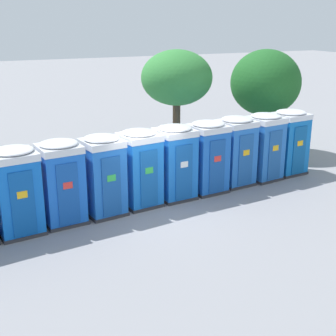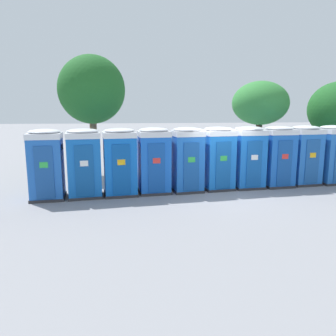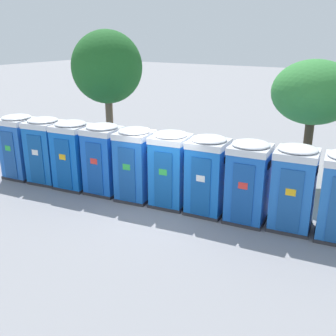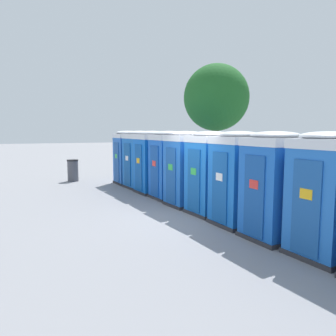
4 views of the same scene
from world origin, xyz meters
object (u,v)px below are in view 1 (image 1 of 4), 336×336
portapotty_2 (17,191)px  portapotty_8 (236,151)px  portapotty_5 (140,168)px  portapotty_4 (103,175)px  street_tree_0 (177,78)px  portapotty_3 (61,182)px  portapotty_7 (208,156)px  portapotty_6 (175,162)px  portapotty_10 (289,142)px  street_tree_1 (266,83)px  portapotty_9 (264,146)px

portapotty_2 → portapotty_8: 7.89m
portapotty_2 → portapotty_5: bearing=7.1°
portapotty_4 → portapotty_5: size_ratio=1.00×
portapotty_2 → street_tree_0: 9.02m
portapotty_2 → portapotty_5: (3.91, 0.49, 0.00)m
portapotty_3 → portapotty_7: 5.26m
portapotty_2 → portapotty_8: bearing=6.6°
portapotty_2 → portapotty_6: same height
portapotty_8 → portapotty_3: bearing=-173.9°
portapotty_7 → portapotty_10: (3.92, 0.45, -0.00)m
portapotty_2 → portapotty_3: (1.30, 0.21, 0.00)m
portapotty_3 → street_tree_1: (9.97, 3.76, 1.89)m
portapotty_4 → portapotty_9: 6.57m
portapotty_5 → portapotty_7: (2.62, 0.20, -0.00)m
portapotty_3 → portapotty_9: size_ratio=1.00×
portapotty_7 → street_tree_0: (0.79, 4.08, 2.22)m
portapotty_7 → portapotty_8: (1.30, 0.22, -0.00)m
portapotty_3 → portapotty_10: bearing=5.9°
portapotty_5 → portapotty_8: 3.94m
street_tree_1 → portapotty_5: bearing=-154.7°
portapotty_4 → street_tree_1: (8.66, 3.67, 1.89)m
portapotty_3 → portapotty_8: size_ratio=1.00×
portapotty_9 → street_tree_1: bearing=54.7°
portapotty_6 → portapotty_10: size_ratio=1.00×
portapotty_6 → portapotty_8: same height
portapotty_9 → portapotty_10: bearing=7.5°
portapotty_6 → portapotty_5: bearing=-175.4°
portapotty_6 → portapotty_7: (1.31, 0.10, -0.00)m
portapotty_2 → portapotty_6: bearing=6.5°
portapotty_8 → portapotty_9: bearing=2.8°
portapotty_5 → portapotty_10: bearing=5.7°
portapotty_8 → street_tree_0: bearing=97.6°
portapotty_2 → street_tree_1: size_ratio=0.55×
portapotty_6 → portapotty_2: bearing=-173.5°
portapotty_10 → street_tree_0: (-3.13, 3.63, 2.22)m
portapotty_6 → portapotty_4: bearing=-173.5°
portapotty_3 → portapotty_4: 1.32m
street_tree_0 → portapotty_9: bearing=-64.3°
portapotty_2 → street_tree_1: street_tree_1 is taller
portapotty_5 → portapotty_6: size_ratio=1.00×
portapotty_6 → street_tree_0: size_ratio=0.54×
portapotty_6 → portapotty_7: 1.32m
portapotty_5 → portapotty_10: same height
street_tree_0 → portapotty_7: bearing=-100.9°
portapotty_5 → portapotty_3: bearing=-173.9°
portapotty_3 → portapotty_10: (9.15, 0.94, -0.00)m
portapotty_8 → portapotty_10: (2.62, 0.24, -0.00)m
portapotty_2 → portapotty_3: bearing=9.1°
portapotty_6 → portapotty_8: 2.63m
portapotty_3 → portapotty_5: (2.61, 0.28, 0.00)m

